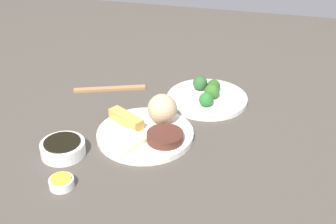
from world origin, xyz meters
TOP-DOWN VIEW (x-y plane):
  - tabletop at (0.00, 0.00)m, footprint 2.20×2.20m
  - main_plate at (-0.03, -0.01)m, footprint 0.25×0.25m
  - rice_scoop at (-0.00, 0.05)m, footprint 0.08×0.08m
  - spring_roll at (-0.09, 0.01)m, footprint 0.11×0.08m
  - crab_rangoon_wonton at (-0.06, -0.07)m, footprint 0.09×0.10m
  - stir_fry_heap at (0.03, -0.04)m, footprint 0.09×0.09m
  - broccoli_plate at (0.09, 0.22)m, footprint 0.24×0.24m
  - broccoli_floret_0 at (0.11, 0.21)m, footprint 0.04×0.04m
  - broccoli_floret_1 at (0.06, 0.25)m, footprint 0.04×0.04m
  - broccoli_floret_2 at (0.10, 0.16)m, footprint 0.04×0.04m
  - broccoli_floret_3 at (0.10, 0.25)m, footprint 0.04×0.04m
  - soy_sauce_bowl at (-0.20, -0.14)m, footprint 0.11×0.11m
  - soy_sauce_bowl_liquid at (-0.20, -0.14)m, footprint 0.09×0.09m
  - sauce_ramekin_hot_mustard at (-0.15, -0.25)m, footprint 0.06×0.06m
  - sauce_ramekin_hot_mustard_liquid at (-0.15, -0.25)m, footprint 0.05×0.05m
  - chopsticks_pair at (-0.21, 0.21)m, footprint 0.21×0.10m

SIDE VIEW (x-z plane):
  - tabletop at x=0.00m, z-range 0.00..0.02m
  - chopsticks_pair at x=-0.21m, z-range 0.02..0.03m
  - broccoli_plate at x=0.09m, z-range 0.02..0.03m
  - main_plate at x=-0.03m, z-range 0.02..0.04m
  - sauce_ramekin_hot_mustard at x=-0.15m, z-range 0.02..0.04m
  - soy_sauce_bowl at x=-0.20m, z-range 0.02..0.05m
  - crab_rangoon_wonton at x=-0.06m, z-range 0.04..0.05m
  - sauce_ramekin_hot_mustard_liquid at x=-0.15m, z-range 0.04..0.04m
  - stir_fry_heap at x=0.03m, z-range 0.04..0.06m
  - spring_roll at x=-0.09m, z-range 0.04..0.06m
  - broccoli_floret_3 at x=0.10m, z-range 0.03..0.07m
  - broccoli_floret_2 at x=0.10m, z-range 0.03..0.07m
  - soy_sauce_bowl_liquid at x=-0.20m, z-range 0.05..0.06m
  - broccoli_floret_0 at x=0.11m, z-range 0.03..0.08m
  - broccoli_floret_1 at x=0.06m, z-range 0.03..0.08m
  - rice_scoop at x=0.00m, z-range 0.04..0.11m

